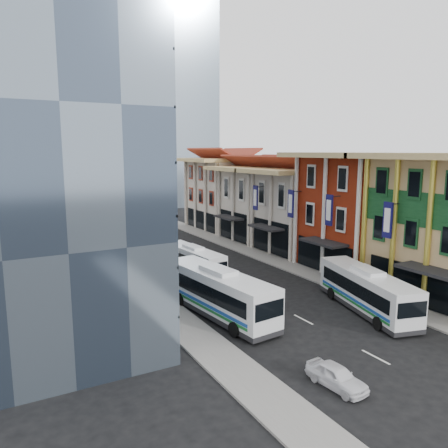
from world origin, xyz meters
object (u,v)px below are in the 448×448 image
office_tower (31,118)px  bus_left_near (218,292)px  sedan_left (336,376)px  bus_left_far (193,260)px  bus_right (366,290)px

office_tower → bus_left_near: 18.96m
office_tower → sedan_left: size_ratio=8.18×
bus_left_far → sedan_left: size_ratio=2.60×
office_tower → bus_left_far: bearing=15.8°
office_tower → sedan_left: (12.40, -19.41, -14.38)m
office_tower → bus_right: (22.50, -11.98, -13.23)m
office_tower → bus_left_far: office_tower is taller
bus_left_near → bus_left_far: bus_left_near is taller
bus_left_far → bus_right: bearing=-69.8°
office_tower → bus_left_near: office_tower is taller
bus_left_near → bus_right: 11.80m
bus_left_far → bus_right: (7.58, -16.19, 0.24)m
bus_left_far → office_tower: bearing=-169.1°
bus_left_near → sedan_left: bearing=-93.1°
bus_left_near → sedan_left: bus_left_near is taller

